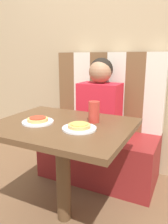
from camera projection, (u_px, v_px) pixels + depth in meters
ground_plane at (64, 217)px, 1.59m from camera, size 12.00×12.00×0.00m
wall_back at (113, 40)px, 2.12m from camera, size 7.00×0.05×2.60m
booth_seat at (99, 155)px, 2.10m from camera, size 1.07×0.54×0.45m
booth_backrest at (108, 91)px, 2.15m from camera, size 1.07×0.10×0.73m
dining_table at (62, 138)px, 1.44m from camera, size 0.89×0.71×0.72m
person at (100, 98)px, 1.97m from camera, size 0.37×0.25×0.69m
plate_left at (38, 122)px, 1.43m from camera, size 0.21×0.21×0.01m
plate_right at (79, 128)px, 1.30m from camera, size 0.21×0.21×0.01m
pizza_left at (38, 119)px, 1.43m from camera, size 0.14×0.14×0.03m
pizza_right at (79, 126)px, 1.30m from camera, size 0.14×0.14×0.03m
drinking_cup at (94, 112)px, 1.43m from camera, size 0.07×0.07×0.14m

